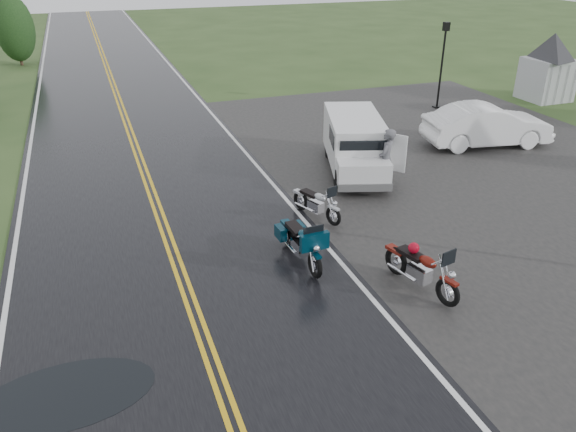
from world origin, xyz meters
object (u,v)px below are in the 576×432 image
Objects in this scene: motorcycle_red at (449,282)px; lamp_post_far_right at (442,66)px; motorcycle_silver at (334,209)px; sedan_white at (487,126)px; van_white at (339,162)px; person_at_van at (386,161)px; visitor_center at (552,50)px; motorcycle_teal at (315,255)px.

lamp_post_far_right is (8.91, 13.89, 1.33)m from motorcycle_red.
sedan_white reaches higher than motorcycle_silver.
van_white is 1.47m from person_at_van.
motorcycle_silver is 0.39× the size of van_white.
motorcycle_red is at bearing 148.57° from sedan_white.
lamp_post_far_right is (-5.91, 0.40, -0.43)m from visitor_center.
motorcycle_teal is at bearing -143.03° from motorcycle_silver.
visitor_center is at bearing 31.16° from motorcycle_teal.
motorcycle_silver is (-0.75, 4.32, -0.09)m from motorcycle_red.
motorcycle_silver is at bearing 54.17° from motorcycle_teal.
sedan_white is 5.57m from lamp_post_far_right.
van_white is 1.01× the size of sedan_white.
person_at_van is at bearing -132.37° from lamp_post_far_right.
motorcycle_teal is at bearing -146.10° from visitor_center.
sedan_white is (8.32, 4.30, 0.23)m from motorcycle_silver.
person_at_van reaches higher than motorcycle_red.
motorcycle_red is at bearing -137.70° from visitor_center.
lamp_post_far_right is at bearing -4.31° from sedan_white.
motorcycle_teal is 1.11× the size of person_at_van.
van_white is 2.43× the size of person_at_van.
motorcycle_silver is 0.95× the size of person_at_van.
van_white is at bearing -63.76° from person_at_van.
visitor_center is 5.94m from lamp_post_far_right.
motorcycle_red is 1.10× the size of person_at_van.
lamp_post_far_right is at bearing 44.04° from motorcycle_teal.
sedan_white is at bearing 31.14° from motorcycle_teal.
motorcycle_silver is 9.37m from sedan_white.
motorcycle_teal is 5.38m from van_white.
visitor_center is at bearing 166.31° from person_at_van.
motorcycle_red is at bearing -76.21° from van_white.
motorcycle_red reaches higher than motorcycle_silver.
sedan_white reaches higher than motorcycle_red.
visitor_center is at bearing 10.57° from motorcycle_silver.
visitor_center reaches higher than person_at_van.
lamp_post_far_right is (7.07, 7.75, 0.98)m from person_at_van.
sedan_white reaches higher than motorcycle_teal.
lamp_post_far_right reaches higher than motorcycle_silver.
visitor_center is 7.35× the size of motorcycle_red.
motorcycle_red is 0.99× the size of motorcycle_teal.
visitor_center reaches higher than motorcycle_red.
motorcycle_silver is at bearing -149.50° from visitor_center.
person_at_van is 0.41× the size of sedan_white.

